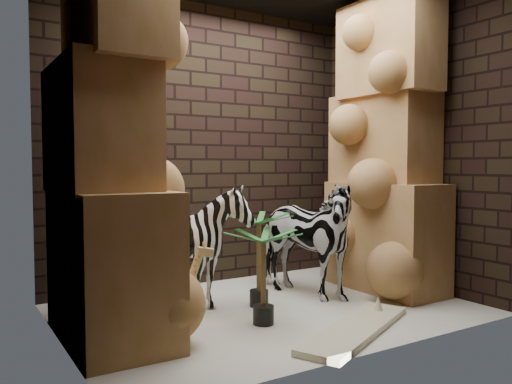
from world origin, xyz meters
TOP-DOWN VIEW (x-y plane):
  - floor at (0.00, 0.00)m, footprint 3.50×3.50m
  - wall_back at (0.00, 1.25)m, footprint 3.50×0.00m
  - wall_front at (0.00, -1.25)m, footprint 3.50×0.00m
  - wall_left at (-1.75, 0.00)m, footprint 0.00×3.00m
  - wall_right at (1.75, 0.00)m, footprint 0.00×3.00m
  - rock_pillar_left at (-1.40, 0.00)m, footprint 0.68×1.30m
  - rock_pillar_right at (1.42, 0.00)m, footprint 0.58×1.25m
  - zebra_right at (0.50, 0.22)m, footprint 0.86×1.24m
  - zebra_left at (-0.56, 0.41)m, footprint 1.13×1.29m
  - giraffe_toy at (-1.05, -0.31)m, footprint 0.40×0.22m
  - palm_front at (-0.03, 0.14)m, footprint 0.36×0.36m
  - palm_back at (-0.27, -0.32)m, footprint 0.36×0.36m
  - surfboard at (0.23, -0.86)m, footprint 1.44×0.93m

SIDE VIEW (x-z plane):
  - floor at x=0.00m, z-range 0.00..0.00m
  - surfboard at x=0.23m, z-range 0.00..0.05m
  - giraffe_toy at x=-1.05m, z-range 0.00..0.73m
  - palm_back at x=-0.27m, z-range 0.00..0.77m
  - palm_front at x=-0.03m, z-range 0.00..0.86m
  - zebra_left at x=-0.56m, z-range 0.00..1.01m
  - zebra_right at x=0.50m, z-range 0.00..1.33m
  - wall_back at x=0.00m, z-range -0.25..3.25m
  - wall_front at x=0.00m, z-range -0.25..3.25m
  - wall_left at x=-1.75m, z-range 0.00..3.00m
  - wall_right at x=1.75m, z-range 0.00..3.00m
  - rock_pillar_left at x=-1.40m, z-range 0.00..3.00m
  - rock_pillar_right at x=1.42m, z-range 0.00..3.00m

